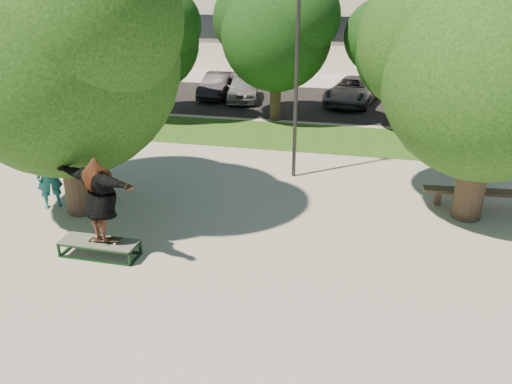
% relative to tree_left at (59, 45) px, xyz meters
% --- Properties ---
extents(ground, '(120.00, 120.00, 0.00)m').
position_rel_tree_left_xyz_m(ground, '(4.29, -1.09, -4.42)').
color(ground, '#A7A09A').
rests_on(ground, ground).
extents(grass_strip, '(30.00, 4.00, 0.02)m').
position_rel_tree_left_xyz_m(grass_strip, '(5.29, 8.41, -4.41)').
color(grass_strip, '#164413').
rests_on(grass_strip, ground).
extents(asphalt_strip, '(40.00, 8.00, 0.01)m').
position_rel_tree_left_xyz_m(asphalt_strip, '(4.29, 14.91, -4.42)').
color(asphalt_strip, black).
rests_on(asphalt_strip, ground).
extents(tree_left, '(6.96, 5.95, 7.12)m').
position_rel_tree_left_xyz_m(tree_left, '(0.00, 0.00, 0.00)').
color(tree_left, '#38281E').
rests_on(tree_left, ground).
extents(tree_right, '(6.24, 5.33, 6.51)m').
position_rel_tree_left_xyz_m(tree_right, '(10.21, 1.99, -0.33)').
color(tree_right, '#38281E').
rests_on(tree_right, ground).
extents(bg_tree_left, '(5.28, 4.51, 5.77)m').
position_rel_tree_left_xyz_m(bg_tree_left, '(-2.28, 9.98, -0.69)').
color(bg_tree_left, '#38281E').
rests_on(bg_tree_left, ground).
extents(bg_tree_mid, '(5.76, 4.92, 6.24)m').
position_rel_tree_left_xyz_m(bg_tree_mid, '(3.22, 10.98, -0.41)').
color(bg_tree_mid, '#38281E').
rests_on(bg_tree_mid, ground).
extents(bg_tree_right, '(5.04, 4.31, 5.43)m').
position_rel_tree_left_xyz_m(bg_tree_right, '(8.73, 10.47, -0.93)').
color(bg_tree_right, '#38281E').
rests_on(bg_tree_right, ground).
extents(lamppost, '(0.25, 0.15, 6.11)m').
position_rel_tree_left_xyz_m(lamppost, '(5.29, 3.91, -1.27)').
color(lamppost, '#2D2D30').
rests_on(lamppost, ground).
extents(grind_box, '(1.80, 0.60, 0.38)m').
position_rel_tree_left_xyz_m(grind_box, '(1.79, -2.22, -4.23)').
color(grind_box, black).
rests_on(grind_box, ground).
extents(skater_rig, '(2.48, 1.43, 2.03)m').
position_rel_tree_left_xyz_m(skater_rig, '(1.97, -2.22, -2.99)').
color(skater_rig, white).
rests_on(skater_rig, grind_box).
extents(bystander, '(0.80, 0.78, 1.86)m').
position_rel_tree_left_xyz_m(bystander, '(-0.89, -0.02, -3.49)').
color(bystander, '#1B6568').
rests_on(bystander, ground).
extents(bench, '(3.26, 0.70, 0.50)m').
position_rel_tree_left_xyz_m(bench, '(10.81, 2.69, -4.01)').
color(bench, brown).
rests_on(bench, ground).
extents(car_silver_a, '(2.31, 4.13, 1.33)m').
position_rel_tree_left_xyz_m(car_silver_a, '(0.79, 14.57, -3.76)').
color(car_silver_a, '#B8B8BD').
rests_on(car_silver_a, asphalt_strip).
extents(car_dark, '(1.54, 4.04, 1.32)m').
position_rel_tree_left_xyz_m(car_dark, '(-0.71, 15.04, -3.76)').
color(car_dark, black).
rests_on(car_dark, asphalt_strip).
extents(car_grey, '(3.13, 5.17, 1.34)m').
position_rel_tree_left_xyz_m(car_grey, '(6.57, 15.12, -3.75)').
color(car_grey, '#5B5B61').
rests_on(car_grey, asphalt_strip).
extents(car_silver_b, '(2.41, 4.62, 1.28)m').
position_rel_tree_left_xyz_m(car_silver_b, '(9.99, 14.06, -3.78)').
color(car_silver_b, '#BBBCC1').
rests_on(car_silver_b, asphalt_strip).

